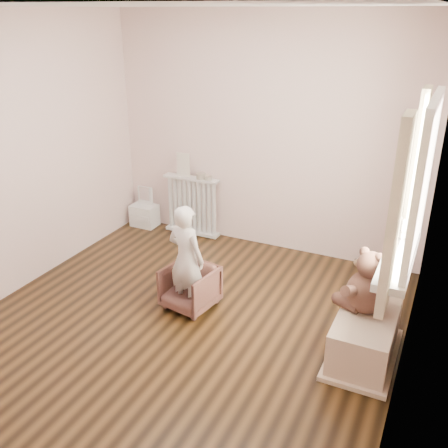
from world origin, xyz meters
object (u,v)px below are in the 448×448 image
at_px(toy_vanity, 144,205).
at_px(child, 186,259).
at_px(teddy_bear, 369,280).
at_px(radiator, 192,205).
at_px(plush_cat, 405,227).
at_px(armchair, 190,287).
at_px(toy_bench, 365,335).

xyz_separation_m(toy_vanity, child, (1.46, -1.48, 0.25)).
bearing_deg(teddy_bear, toy_vanity, 177.82).
bearing_deg(radiator, plush_cat, -23.35).
xyz_separation_m(armchair, toy_bench, (1.61, -0.05, -0.01)).
height_order(toy_vanity, toy_bench, toy_vanity).
xyz_separation_m(toy_bench, plush_cat, (0.14, 0.42, 0.80)).
xyz_separation_m(armchair, teddy_bear, (1.58, 0.01, 0.46)).
relative_size(toy_vanity, plush_cat, 2.14).
xyz_separation_m(child, teddy_bear, (1.58, 0.06, 0.14)).
distance_m(radiator, toy_vanity, 0.69).
xyz_separation_m(child, toy_bench, (1.61, 0.00, -0.33)).
distance_m(child, teddy_bear, 1.59).
distance_m(armchair, toy_bench, 1.61).
bearing_deg(child, toy_vanity, -35.68).
height_order(armchair, child, child).
height_order(child, toy_bench, child).
xyz_separation_m(radiator, toy_bench, (2.39, -1.51, -0.19)).
relative_size(armchair, plush_cat, 1.90).
distance_m(armchair, plush_cat, 1.96).
relative_size(armchair, teddy_bear, 0.86).
height_order(toy_vanity, armchair, toy_vanity).
xyz_separation_m(toy_vanity, toy_bench, (3.07, -1.48, -0.08)).
height_order(teddy_bear, plush_cat, plush_cat).
xyz_separation_m(radiator, toy_vanity, (-0.68, -0.03, -0.11)).
xyz_separation_m(toy_vanity, plush_cat, (3.21, -1.06, 0.72)).
relative_size(child, toy_bench, 1.23).
xyz_separation_m(toy_bench, teddy_bear, (-0.03, 0.06, 0.47)).
relative_size(radiator, toy_vanity, 1.45).
height_order(child, teddy_bear, child).
bearing_deg(armchair, plush_cat, 21.64).
bearing_deg(armchair, radiator, 127.68).
relative_size(toy_bench, teddy_bear, 1.59).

